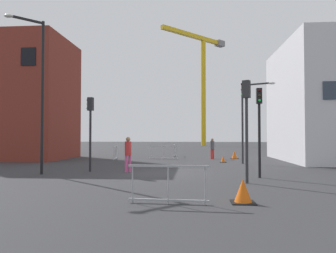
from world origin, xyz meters
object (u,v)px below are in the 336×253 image
Objects in this scene: traffic_light_verge at (259,118)px; pedestrian_waiting at (128,151)px; pedestrian_walking at (212,147)px; traffic_cone_orange at (243,192)px; traffic_light_island at (246,114)px; traffic_cone_by_barrier at (223,159)px; streetlamp_short at (248,114)px; streetlamp_tall at (38,83)px; traffic_light_far at (90,122)px; traffic_cone_striped at (234,155)px; construction_crane at (202,72)px.

traffic_light_verge reaches higher than pedestrian_waiting.
pedestrian_walking reaches higher than traffic_cone_orange.
traffic_light_island reaches higher than traffic_cone_by_barrier.
traffic_light_island reaches higher than pedestrian_walking.
traffic_cone_orange is at bearing -56.27° from pedestrian_waiting.
traffic_light_island is at bearing -87.47° from pedestrian_walking.
pedestrian_waiting is at bearing 148.03° from traffic_light_island.
pedestrian_waiting is (-5.52, 3.45, -1.68)m from traffic_light_island.
traffic_light_verge is 2.21× the size of pedestrian_waiting.
traffic_light_verge is at bearing -95.68° from streetlamp_short.
streetlamp_tall is 1.93× the size of traffic_light_far.
traffic_cone_orange is (-0.16, -16.71, -0.66)m from pedestrian_walking.
pedestrian_waiting is at bearing -2.72° from traffic_light_far.
pedestrian_waiting is 2.81× the size of traffic_cone_striped.
pedestrian_waiting is at bearing 123.73° from traffic_cone_orange.
traffic_light_island is 10.21m from traffic_cone_by_barrier.
traffic_light_verge is 2.41× the size of pedestrian_walking.
traffic_cone_orange is (-1.99, -17.17, 0.01)m from traffic_cone_striped.
traffic_cone_by_barrier is (7.58, 6.34, -2.44)m from traffic_light_far.
streetlamp_tall is (-9.36, -44.36, -9.33)m from construction_crane.
construction_crane is at bearing 90.45° from traffic_light_island.
streetlamp_tall is at bearing -161.44° from pedestrian_waiting.
construction_crane is 46.28m from streetlamp_tall.
traffic_light_far is at bearing -131.77° from traffic_cone_striped.
streetlamp_short reaches higher than pedestrian_waiting.
construction_crane is at bearing 91.57° from traffic_light_verge.
traffic_cone_orange is (-0.73, -13.61, 0.11)m from traffic_cone_by_barrier.
streetlamp_short is at bearing -87.06° from construction_crane.
streetlamp_short is 3.71m from traffic_cone_by_barrier.
traffic_light_island is 1.05× the size of traffic_light_far.
construction_crane is at bearing 89.65° from pedestrian_walking.
traffic_cone_striped is (0.40, 11.73, -2.41)m from traffic_light_verge.
traffic_cone_orange is (6.85, -7.27, -2.33)m from traffic_light_far.
construction_crane is 46.05m from traffic_light_verge.
traffic_light_island is 6.06× the size of traffic_cone_orange.
traffic_cone_striped is at bearing -87.18° from construction_crane.
pedestrian_walking is at bearing 50.11° from streetlamp_tall.
streetlamp_short is 13.10m from traffic_cone_orange.
traffic_light_far is 10.18m from traffic_cone_by_barrier.
pedestrian_walking is 3.66× the size of traffic_cone_by_barrier.
streetlamp_tall is 1.84× the size of traffic_light_island.
streetlamp_tall is at bearing -129.89° from pedestrian_walking.
streetlamp_short reaches higher than traffic_cone_by_barrier.
construction_crane is 30.52× the size of traffic_cone_orange.
traffic_light_far reaches higher than traffic_cone_orange.
streetlamp_tall reaches higher than traffic_light_verge.
traffic_cone_by_barrier is at bearing 49.41° from pedestrian_waiting.
pedestrian_walking is 2.00m from traffic_cone_striped.
construction_crane is 2.73× the size of streetlamp_tall.
traffic_cone_striped is (1.83, 0.46, -0.67)m from pedestrian_walking.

